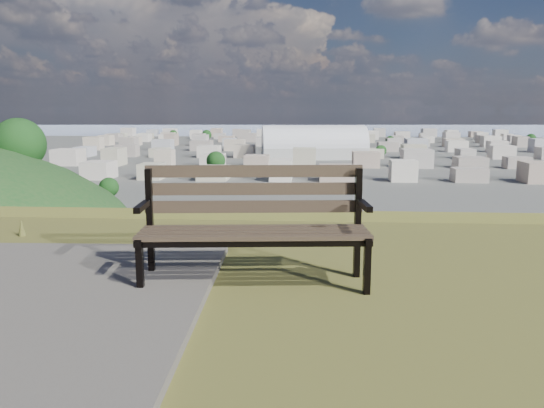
{
  "coord_description": "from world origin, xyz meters",
  "views": [
    {
      "loc": [
        -0.78,
        -2.45,
        26.35
      ],
      "look_at": [
        -1.19,
        3.5,
        25.3
      ],
      "focal_mm": 35.0,
      "sensor_mm": 36.0,
      "label": 1
    }
  ],
  "objects": [
    {
      "name": "park_bench",
      "position": [
        -1.2,
        1.6,
        25.52
      ],
      "size": [
        1.8,
        0.72,
        0.92
      ],
      "rotation": [
        0.0,
        0.0,
        0.09
      ],
      "color": "#493A2A",
      "rests_on": "hilltop_mesa"
    },
    {
      "name": "city_trees",
      "position": [
        -26.39,
        319.0,
        4.83
      ],
      "size": [
        406.52,
        387.2,
        9.98
      ],
      "color": "#312518",
      "rests_on": "ground"
    },
    {
      "name": "arena",
      "position": [
        2.08,
        295.25,
        5.71
      ],
      "size": [
        60.24,
        32.18,
        24.22
      ],
      "rotation": [
        0.0,
        0.0,
        0.14
      ],
      "color": "#B8B8B3",
      "rests_on": "ground"
    },
    {
      "name": "city_blocks",
      "position": [
        0.0,
        394.44,
        3.5
      ],
      "size": [
        395.0,
        361.0,
        7.0
      ],
      "color": "beige",
      "rests_on": "ground"
    },
    {
      "name": "bay_water",
      "position": [
        0.0,
        900.0,
        0.0
      ],
      "size": [
        2400.0,
        700.0,
        0.12
      ],
      "primitive_type": "cube",
      "color": "#8193A5",
      "rests_on": "ground"
    },
    {
      "name": "grass_tufts",
      "position": [
        0.14,
        -0.25,
        25.11
      ],
      "size": [
        12.49,
        7.38,
        0.28
      ],
      "color": "brown",
      "rests_on": "hilltop_mesa"
    },
    {
      "name": "far_hills",
      "position": [
        -60.92,
        1402.93,
        25.47
      ],
      "size": [
        2050.0,
        340.0,
        60.0
      ],
      "color": "#A0A8C7",
      "rests_on": "ground"
    }
  ]
}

